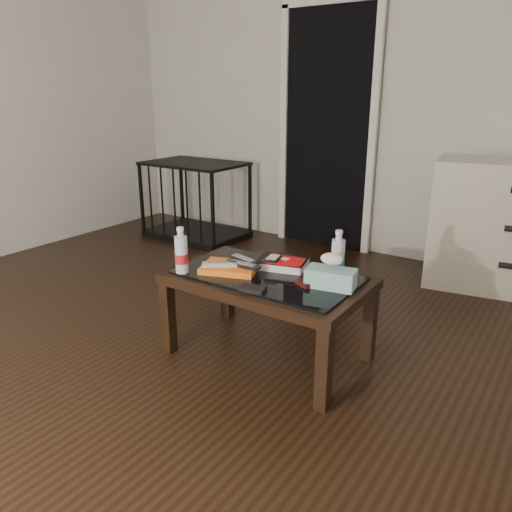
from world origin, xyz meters
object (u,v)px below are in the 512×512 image
at_px(textbook, 283,263).
at_px(water_bottle_left, 181,250).
at_px(pet_crate, 196,213).
at_px(water_bottle_right, 338,254).
at_px(coffee_table, 268,286).
at_px(tissue_box, 331,278).

height_order(textbook, water_bottle_left, water_bottle_left).
distance_m(pet_crate, water_bottle_right, 2.51).
height_order(water_bottle_left, water_bottle_right, same).
bearing_deg(coffee_table, tissue_box, 4.03).
relative_size(pet_crate, water_bottle_left, 3.86).
height_order(coffee_table, water_bottle_left, water_bottle_left).
bearing_deg(tissue_box, water_bottle_right, 93.77).
xyz_separation_m(textbook, tissue_box, (0.33, -0.11, 0.02)).
bearing_deg(water_bottle_right, coffee_table, -150.27).
height_order(textbook, water_bottle_right, water_bottle_right).
bearing_deg(water_bottle_left, pet_crate, 128.98).
relative_size(pet_crate, tissue_box, 4.00).
xyz_separation_m(textbook, water_bottle_right, (0.29, 0.04, 0.10)).
bearing_deg(tissue_box, coffee_table, 173.85).
distance_m(coffee_table, water_bottle_left, 0.48).
xyz_separation_m(coffee_table, textbook, (0.01, 0.14, 0.09)).
height_order(pet_crate, water_bottle_right, pet_crate).
bearing_deg(tissue_box, pet_crate, 134.68).
relative_size(water_bottle_left, tissue_box, 1.03).
relative_size(coffee_table, tissue_box, 4.35).
height_order(pet_crate, textbook, pet_crate).
bearing_deg(textbook, water_bottle_right, -7.19).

